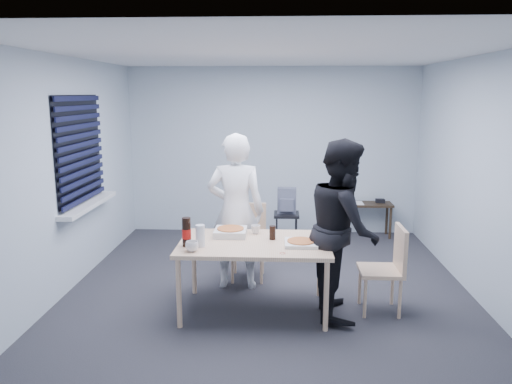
# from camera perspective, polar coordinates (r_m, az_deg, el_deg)

# --- Properties ---
(room) EXTENTS (5.00, 5.00, 5.00)m
(room) POSITION_cam_1_polar(r_m,az_deg,el_deg) (6.21, -19.18, 3.64)
(room) COLOR #29292D
(room) RESTS_ON ground
(dining_table) EXTENTS (1.50, 0.95, 0.73)m
(dining_table) POSITION_cam_1_polar(r_m,az_deg,el_deg) (5.04, -0.19, -6.37)
(dining_table) COLOR beige
(dining_table) RESTS_ON ground
(chair_far) EXTENTS (0.42, 0.42, 0.89)m
(chair_far) POSITION_cam_1_polar(r_m,az_deg,el_deg) (6.03, -0.88, -4.97)
(chair_far) COLOR beige
(chair_far) RESTS_ON ground
(chair_right) EXTENTS (0.42, 0.42, 0.89)m
(chair_right) POSITION_cam_1_polar(r_m,az_deg,el_deg) (5.24, 14.99, -7.88)
(chair_right) COLOR beige
(chair_right) RESTS_ON ground
(person_white) EXTENTS (0.65, 0.42, 1.77)m
(person_white) POSITION_cam_1_polar(r_m,az_deg,el_deg) (5.62, -2.31, -2.24)
(person_white) COLOR white
(person_white) RESTS_ON ground
(person_black) EXTENTS (0.47, 0.86, 1.77)m
(person_black) POSITION_cam_1_polar(r_m,az_deg,el_deg) (5.00, 9.91, -4.11)
(person_black) COLOR black
(person_black) RESTS_ON ground
(side_table) EXTENTS (0.79, 0.35, 0.53)m
(side_table) POSITION_cam_1_polar(r_m,az_deg,el_deg) (7.90, 12.45, -1.82)
(side_table) COLOR #37291A
(side_table) RESTS_ON ground
(stool) EXTENTS (0.36, 0.36, 0.50)m
(stool) POSITION_cam_1_polar(r_m,az_deg,el_deg) (7.21, 3.50, -3.29)
(stool) COLOR black
(stool) RESTS_ON ground
(backpack) EXTENTS (0.27, 0.20, 0.37)m
(backpack) POSITION_cam_1_polar(r_m,az_deg,el_deg) (7.13, 3.53, -1.04)
(backpack) COLOR slate
(backpack) RESTS_ON stool
(pizza_box_a) EXTENTS (0.33, 0.33, 0.08)m
(pizza_box_a) POSITION_cam_1_polar(r_m,az_deg,el_deg) (5.24, -2.93, -4.57)
(pizza_box_a) COLOR silver
(pizza_box_a) RESTS_ON dining_table
(pizza_box_b) EXTENTS (0.32, 0.32, 0.05)m
(pizza_box_b) POSITION_cam_1_polar(r_m,az_deg,el_deg) (4.94, 5.15, -5.79)
(pizza_box_b) COLOR silver
(pizza_box_b) RESTS_ON dining_table
(mug_a) EXTENTS (0.17, 0.17, 0.10)m
(mug_a) POSITION_cam_1_polar(r_m,az_deg,el_deg) (4.75, -7.33, -6.18)
(mug_a) COLOR silver
(mug_a) RESTS_ON dining_table
(mug_b) EXTENTS (0.10, 0.10, 0.09)m
(mug_b) POSITION_cam_1_polar(r_m,az_deg,el_deg) (5.30, -0.05, -4.29)
(mug_b) COLOR silver
(mug_b) RESTS_ON dining_table
(cola_glass) EXTENTS (0.07, 0.07, 0.14)m
(cola_glass) POSITION_cam_1_polar(r_m,az_deg,el_deg) (5.09, 1.89, -4.67)
(cola_glass) COLOR black
(cola_glass) RESTS_ON dining_table
(soda_bottle) EXTENTS (0.09, 0.09, 0.28)m
(soda_bottle) POSITION_cam_1_polar(r_m,az_deg,el_deg) (4.90, -7.94, -4.59)
(soda_bottle) COLOR black
(soda_bottle) RESTS_ON dining_table
(plastic_cups) EXTENTS (0.11, 0.11, 0.22)m
(plastic_cups) POSITION_cam_1_polar(r_m,az_deg,el_deg) (4.87, -6.39, -5.00)
(plastic_cups) COLOR silver
(plastic_cups) RESTS_ON dining_table
(rubber_band) EXTENTS (0.05, 0.05, 0.00)m
(rubber_band) POSITION_cam_1_polar(r_m,az_deg,el_deg) (4.68, 3.05, -7.00)
(rubber_band) COLOR red
(rubber_band) RESTS_ON dining_table
(papers) EXTENTS (0.25, 0.31, 0.00)m
(papers) POSITION_cam_1_polar(r_m,az_deg,el_deg) (7.84, 11.41, -1.24)
(papers) COLOR white
(papers) RESTS_ON side_table
(black_box) EXTENTS (0.15, 0.12, 0.06)m
(black_box) POSITION_cam_1_polar(r_m,az_deg,el_deg) (7.95, 14.01, -0.99)
(black_box) COLOR black
(black_box) RESTS_ON side_table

